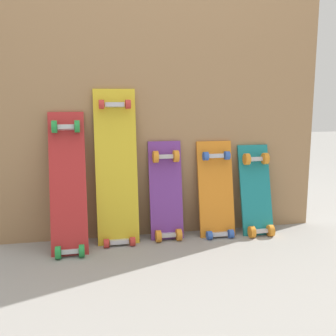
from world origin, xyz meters
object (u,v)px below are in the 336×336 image
(skateboard_red, at_px, (68,189))
(skateboard_purple, at_px, (166,196))
(skateboard_yellow, at_px, (117,174))
(skateboard_orange, at_px, (216,195))
(skateboard_teal, at_px, (256,195))

(skateboard_red, height_order, skateboard_purple, skateboard_red)
(skateboard_yellow, distance_m, skateboard_orange, 0.61)
(skateboard_red, relative_size, skateboard_yellow, 0.86)
(skateboard_red, distance_m, skateboard_purple, 0.56)
(skateboard_red, xyz_separation_m, skateboard_purple, (0.55, 0.07, -0.08))
(skateboard_purple, distance_m, skateboard_teal, 0.55)
(skateboard_red, xyz_separation_m, skateboard_yellow, (0.26, 0.06, 0.06))
(skateboard_teal, bearing_deg, skateboard_orange, 176.12)
(skateboard_red, distance_m, skateboard_orange, 0.86)
(skateboard_orange, bearing_deg, skateboard_purple, 178.26)
(skateboard_purple, bearing_deg, skateboard_orange, -1.74)
(skateboard_red, distance_m, skateboard_teal, 1.11)
(skateboard_purple, xyz_separation_m, skateboard_orange, (0.30, -0.01, -0.01))
(skateboard_red, height_order, skateboard_yellow, skateboard_yellow)
(skateboard_teal, bearing_deg, skateboard_red, -177.65)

